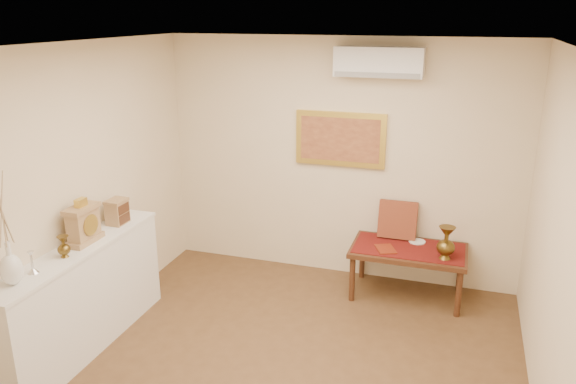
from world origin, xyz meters
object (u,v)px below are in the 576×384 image
at_px(brass_urn_tall, 446,239).
at_px(wooden_chest, 117,211).
at_px(mantel_clock, 84,224).
at_px(display_ledge, 83,298).
at_px(low_table, 408,254).
at_px(white_vase, 5,230).

xyz_separation_m(brass_urn_tall, wooden_chest, (-3.04, -1.09, 0.34)).
bearing_deg(mantel_clock, display_ledge, -88.98).
relative_size(brass_urn_tall, wooden_chest, 1.71).
bearing_deg(mantel_clock, low_table, 33.11).
distance_m(white_vase, display_ledge, 1.17).
bearing_deg(wooden_chest, display_ledge, -90.44).
height_order(display_ledge, low_table, display_ledge).
bearing_deg(low_table, white_vase, -136.00).
bearing_deg(mantel_clock, white_vase, -90.50).
bearing_deg(brass_urn_tall, display_ledge, -150.56).
bearing_deg(low_table, wooden_chest, -154.86).
height_order(white_vase, mantel_clock, white_vase).
height_order(brass_urn_tall, low_table, brass_urn_tall).
xyz_separation_m(white_vase, mantel_clock, (0.01, 0.85, -0.27)).
bearing_deg(white_vase, display_ledge, 89.21).
bearing_deg(white_vase, brass_urn_tall, 38.51).
bearing_deg(white_vase, mantel_clock, 89.50).
xyz_separation_m(display_ledge, mantel_clock, (-0.00, 0.13, 0.66)).
distance_m(mantel_clock, wooden_chest, 0.50).
distance_m(white_vase, low_table, 3.85).
relative_size(white_vase, wooden_chest, 3.62).
xyz_separation_m(wooden_chest, low_table, (2.67, 1.25, -0.62)).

